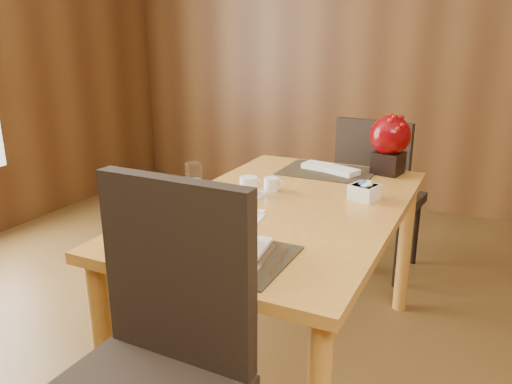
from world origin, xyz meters
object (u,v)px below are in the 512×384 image
at_px(near_chair, 152,358).
at_px(far_chair, 376,189).
at_px(water_glass, 194,181).
at_px(dining_table, 285,226).
at_px(sugar_caddy, 364,192).
at_px(creamer_jug, 271,184).
at_px(coffee_cup, 249,187).
at_px(soup_setting, 215,237).
at_px(berry_decor, 390,141).
at_px(bread_plate, 141,241).

distance_m(near_chair, far_chair, 1.96).
bearing_deg(water_glass, dining_table, 16.86).
bearing_deg(water_glass, near_chair, -65.32).
bearing_deg(near_chair, dining_table, 90.85).
bearing_deg(sugar_caddy, creamer_jug, -171.23).
bearing_deg(water_glass, coffee_cup, 39.64).
relative_size(dining_table, coffee_cup, 10.47).
bearing_deg(far_chair, water_glass, 72.73).
relative_size(coffee_cup, far_chair, 0.15).
height_order(sugar_caddy, near_chair, near_chair).
distance_m(soup_setting, creamer_jug, 0.70).
relative_size(soup_setting, far_chair, 0.34).
height_order(near_chair, far_chair, near_chair).
bearing_deg(berry_decor, soup_setting, -103.47).
relative_size(bread_plate, near_chair, 0.13).
bearing_deg(berry_decor, far_chair, 107.94).
distance_m(coffee_cup, bread_plate, 0.62).
distance_m(coffee_cup, far_chair, 1.09).
bearing_deg(sugar_caddy, berry_decor, 89.55).
height_order(creamer_jug, bread_plate, creamer_jug).
bearing_deg(far_chair, berry_decor, 114.79).
bearing_deg(creamer_jug, sugar_caddy, -0.42).
relative_size(soup_setting, creamer_jug, 3.95).
relative_size(coffee_cup, sugar_caddy, 1.35).
xyz_separation_m(water_glass, sugar_caddy, (0.64, 0.31, -0.05)).
xyz_separation_m(berry_decor, near_chair, (-0.28, -1.55, -0.32)).
relative_size(water_glass, sugar_caddy, 1.50).
relative_size(soup_setting, sugar_caddy, 3.10).
distance_m(coffee_cup, sugar_caddy, 0.49).
relative_size(coffee_cup, water_glass, 0.90).
height_order(berry_decor, near_chair, near_chair).
bearing_deg(creamer_jug, berry_decor, 42.59).
bearing_deg(sugar_caddy, dining_table, -143.86).
height_order(coffee_cup, berry_decor, berry_decor).
bearing_deg(creamer_jug, near_chair, -92.54).
distance_m(soup_setting, near_chair, 0.41).
bearing_deg(soup_setting, near_chair, -96.66).
bearing_deg(dining_table, near_chair, -90.42).
distance_m(bread_plate, far_chair, 1.70).
bearing_deg(sugar_caddy, far_chair, 98.35).
bearing_deg(berry_decor, water_glass, -130.25).
bearing_deg(dining_table, coffee_cup, 168.89).
xyz_separation_m(coffee_cup, far_chair, (0.34, 1.01, -0.24)).
xyz_separation_m(sugar_caddy, berry_decor, (0.00, 0.45, 0.13)).
xyz_separation_m(dining_table, bread_plate, (-0.28, -0.58, 0.10)).
xyz_separation_m(dining_table, berry_decor, (0.28, 0.65, 0.26)).
height_order(soup_setting, near_chair, near_chair).
xyz_separation_m(coffee_cup, bread_plate, (-0.09, -0.62, -0.03)).
height_order(sugar_caddy, far_chair, far_chair).
xyz_separation_m(soup_setting, berry_decor, (0.29, 1.20, 0.11)).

